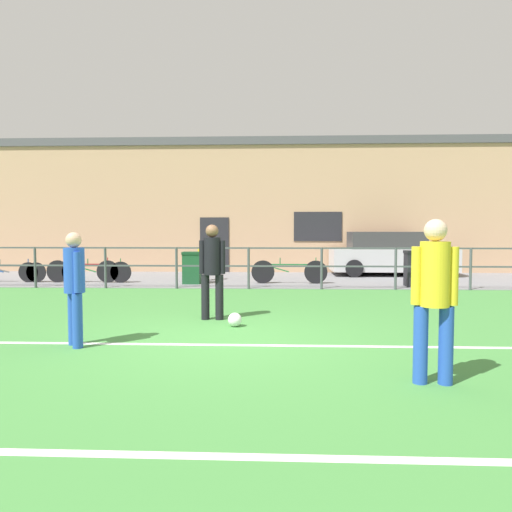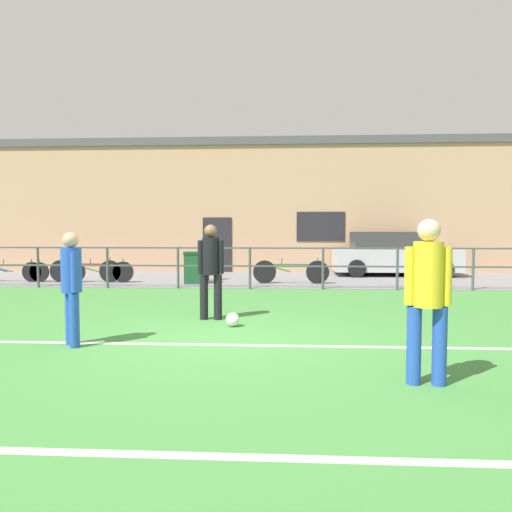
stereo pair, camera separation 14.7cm
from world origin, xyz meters
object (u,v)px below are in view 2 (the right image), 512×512
(player_goalkeeper, at_px, (211,266))
(trash_bin_0, at_px, (194,268))
(bicycle_parked_3, at_px, (13,271))
(bicycle_parked_2, at_px, (99,271))
(player_winger, at_px, (428,291))
(parked_car_red, at_px, (393,255))
(soccer_ball_match, at_px, (233,320))
(bicycle_parked_0, at_px, (85,271))
(trash_bin_1, at_px, (417,269))
(spectator_child, at_px, (205,258))
(bicycle_parked_4, at_px, (7,271))
(player_striker, at_px, (71,282))
(bicycle_parked_1, at_px, (291,272))

(player_goalkeeper, distance_m, trash_bin_0, 5.70)
(bicycle_parked_3, bearing_deg, bicycle_parked_2, 0.00)
(player_winger, height_order, parked_car_red, player_winger)
(parked_car_red, xyz_separation_m, bicycle_parked_2, (-9.53, -2.80, -0.40))
(soccer_ball_match, bearing_deg, bicycle_parked_3, 140.05)
(bicycle_parked_0, xyz_separation_m, trash_bin_1, (9.86, -0.57, 0.16))
(spectator_child, height_order, bicycle_parked_4, spectator_child)
(player_striker, xyz_separation_m, parked_car_red, (6.83, 10.54, -0.15))
(player_striker, relative_size, soccer_ball_match, 6.84)
(player_striker, relative_size, bicycle_parked_1, 0.70)
(bicycle_parked_1, bearing_deg, bicycle_parked_0, 180.00)
(player_striker, distance_m, trash_bin_1, 9.85)
(bicycle_parked_4, bearing_deg, bicycle_parked_3, 0.00)
(soccer_ball_match, xyz_separation_m, spectator_child, (-1.64, 6.98, 0.60))
(player_goalkeeper, distance_m, player_winger, 4.47)
(bicycle_parked_1, distance_m, trash_bin_1, 3.61)
(soccer_ball_match, distance_m, trash_bin_1, 7.38)
(spectator_child, bearing_deg, bicycle_parked_4, 22.83)
(player_goalkeeper, bearing_deg, bicycle_parked_0, 129.86)
(bicycle_parked_4, height_order, trash_bin_0, trash_bin_0)
(bicycle_parked_1, height_order, bicycle_parked_4, bicycle_parked_1)
(bicycle_parked_1, bearing_deg, player_winger, -82.09)
(bicycle_parked_1, distance_m, trash_bin_0, 2.91)
(bicycle_parked_0, relative_size, bicycle_parked_3, 0.98)
(player_goalkeeper, bearing_deg, parked_car_red, 58.44)
(trash_bin_1, bearing_deg, player_winger, -104.90)
(parked_car_red, bearing_deg, bicycle_parked_0, -164.31)
(player_winger, bearing_deg, bicycle_parked_4, 142.30)
(bicycle_parked_2, xyz_separation_m, trash_bin_0, (2.97, -0.17, 0.15))
(player_goalkeeper, xyz_separation_m, bicycle_parked_1, (1.54, 5.69, -0.60))
(player_goalkeeper, xyz_separation_m, bicycle_parked_3, (-7.06, 5.69, -0.63))
(parked_car_red, relative_size, bicycle_parked_1, 1.88)
(spectator_child, relative_size, bicycle_parked_3, 0.54)
(spectator_child, relative_size, parked_car_red, 0.29)
(player_goalkeeper, distance_m, player_striker, 2.63)
(spectator_child, bearing_deg, parked_car_red, -145.31)
(player_goalkeeper, relative_size, player_winger, 0.99)
(spectator_child, relative_size, bicycle_parked_2, 0.58)
(soccer_ball_match, relative_size, bicycle_parked_0, 0.10)
(parked_car_red, distance_m, bicycle_parked_2, 9.93)
(player_winger, xyz_separation_m, spectator_child, (-3.99, 9.85, -0.27))
(soccer_ball_match, height_order, bicycle_parked_3, bicycle_parked_3)
(bicycle_parked_0, relative_size, trash_bin_0, 2.34)
(bicycle_parked_0, xyz_separation_m, trash_bin_0, (3.40, -0.17, 0.13))
(player_winger, height_order, bicycle_parked_1, player_winger)
(player_winger, height_order, soccer_ball_match, player_winger)
(spectator_child, xyz_separation_m, bicycle_parked_0, (-3.59, -0.69, -0.35))
(bicycle_parked_2, bearing_deg, bicycle_parked_0, 180.00)
(player_winger, distance_m, bicycle_parked_2, 11.64)
(soccer_ball_match, relative_size, spectator_child, 0.19)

